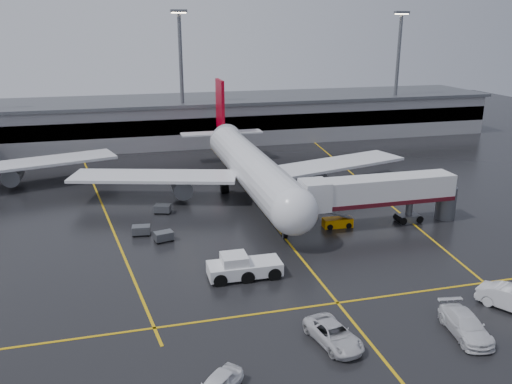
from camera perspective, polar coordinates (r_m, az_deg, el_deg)
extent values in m
plane|color=black|center=(65.38, 1.25, -2.69)|extent=(220.00, 220.00, 0.00)
cube|color=gold|center=(65.38, 1.25, -2.68)|extent=(0.25, 90.00, 0.02)
cube|color=gold|center=(46.53, 8.84, -11.80)|extent=(60.00, 0.25, 0.02)
cube|color=gold|center=(72.64, -16.36, -1.31)|extent=(9.99, 69.35, 0.02)
cube|color=gold|center=(80.53, 11.69, 0.89)|extent=(7.57, 69.64, 0.02)
cube|color=gray|center=(109.87, -5.65, 7.75)|extent=(120.00, 18.00, 8.00)
cube|color=black|center=(101.23, -4.85, 7.22)|extent=(120.00, 0.40, 3.00)
cube|color=#595B60|center=(109.22, -5.72, 9.98)|extent=(122.00, 19.00, 0.60)
cylinder|color=#595B60|center=(102.14, -8.07, 11.74)|extent=(0.70, 0.70, 25.00)
cube|color=#595B60|center=(101.66, -8.39, 18.87)|extent=(3.00, 1.20, 0.50)
cube|color=#FFE5B2|center=(101.65, -8.38, 18.70)|extent=(2.60, 0.90, 0.20)
cylinder|color=#595B60|center=(116.31, 15.03, 12.02)|extent=(0.70, 0.70, 25.00)
cube|color=#595B60|center=(115.89, 15.55, 18.27)|extent=(3.00, 1.20, 0.50)
cube|color=#FFE5B2|center=(115.88, 15.53, 18.12)|extent=(2.60, 0.90, 0.20)
cylinder|color=silver|center=(71.47, -0.48, 2.63)|extent=(5.20, 36.00, 5.20)
sphere|color=silver|center=(54.98, 4.13, -2.09)|extent=(5.20, 5.20, 5.20)
cone|color=silver|center=(91.32, -3.73, 6.29)|extent=(4.94, 8.00, 4.94)
cube|color=#980013|center=(91.45, -3.92, 9.42)|extent=(0.50, 5.50, 8.50)
cube|color=silver|center=(91.28, -3.74, 6.42)|extent=(14.00, 3.00, 0.25)
cube|color=silver|center=(71.70, -11.00, 1.68)|extent=(22.80, 11.83, 0.40)
cube|color=silver|center=(77.58, 8.52, 3.03)|extent=(22.80, 11.83, 0.40)
cylinder|color=#595B60|center=(71.41, -8.08, 0.60)|extent=(2.60, 4.50, 2.60)
cylinder|color=#595B60|center=(75.77, 6.32, 1.67)|extent=(2.60, 4.50, 2.60)
cylinder|color=#595B60|center=(58.77, 3.13, -4.07)|extent=(0.56, 0.56, 2.00)
cylinder|color=#595B60|center=(74.50, -3.43, 0.66)|extent=(0.56, 0.56, 2.00)
cylinder|color=#595B60|center=(75.94, 1.31, 1.02)|extent=(0.56, 0.56, 2.00)
cylinder|color=black|center=(58.98, 3.12, -4.57)|extent=(0.40, 1.10, 1.10)
cylinder|color=black|center=(74.63, -3.42, 0.34)|extent=(1.00, 1.40, 1.40)
cylinder|color=black|center=(76.07, 1.31, 0.70)|extent=(1.00, 1.40, 1.40)
cube|color=silver|center=(84.08, -22.55, 3.00)|extent=(22.80, 11.83, 0.40)
cylinder|color=#595B60|center=(84.04, -24.87, 1.71)|extent=(2.60, 4.50, 2.60)
cube|color=silver|center=(63.03, 13.35, 0.26)|extent=(18.00, 3.20, 3.00)
cube|color=#460C15|center=(63.42, 13.27, -0.86)|extent=(18.00, 3.30, 0.50)
cube|color=silver|center=(59.72, 6.37, -0.33)|extent=(3.00, 3.40, 3.30)
cylinder|color=#595B60|center=(65.84, 16.26, -1.89)|extent=(0.80, 0.80, 3.00)
cube|color=#595B60|center=(66.18, 16.18, -2.75)|extent=(2.60, 1.60, 0.90)
cylinder|color=#595B60|center=(68.32, 19.91, -1.10)|extent=(2.40, 2.40, 4.00)
cylinder|color=black|center=(65.64, 15.36, -2.85)|extent=(0.90, 1.80, 0.90)
cylinder|color=black|center=(66.74, 17.00, -2.65)|extent=(0.90, 1.80, 0.90)
cube|color=silver|center=(49.96, -1.25, -8.27)|extent=(6.93, 2.82, 1.18)
cube|color=silver|center=(49.35, -2.38, -7.36)|extent=(2.39, 2.39, 0.99)
cube|color=black|center=(49.35, -2.38, -7.36)|extent=(2.15, 2.15, 0.89)
cylinder|color=black|center=(49.67, -4.17, -8.93)|extent=(1.31, 2.97, 1.28)
cylinder|color=black|center=(50.12, -1.25, -8.63)|extent=(1.31, 2.97, 1.28)
cylinder|color=black|center=(50.69, 1.61, -8.31)|extent=(1.31, 2.97, 1.28)
cube|color=orange|center=(62.77, 8.83, -3.28)|extent=(3.55, 1.65, 1.06)
cube|color=#595B60|center=(62.42, 8.88, -2.41)|extent=(3.39, 1.07, 1.21)
cylinder|color=black|center=(62.48, 7.82, -3.57)|extent=(0.77, 1.68, 0.67)
cylinder|color=black|center=(63.24, 9.81, -3.40)|extent=(0.77, 1.68, 0.67)
imported|color=silver|center=(40.92, 8.42, -15.03)|extent=(3.52, 5.84, 1.52)
imported|color=silver|center=(44.46, 21.78, -13.23)|extent=(3.18, 6.10, 1.69)
cube|color=#595B60|center=(58.77, -9.98, -4.70)|extent=(2.25, 1.74, 0.90)
cylinder|color=black|center=(58.28, -10.54, -5.42)|extent=(0.40, 0.20, 0.40)
cylinder|color=black|center=(58.74, -9.06, -5.15)|extent=(0.40, 0.20, 0.40)
cylinder|color=black|center=(59.17, -10.85, -5.08)|extent=(0.40, 0.20, 0.40)
cylinder|color=black|center=(59.61, -9.39, -4.82)|extent=(0.40, 0.20, 0.40)
cube|color=#595B60|center=(60.94, -12.35, -4.02)|extent=(2.13, 1.51, 0.90)
cylinder|color=black|center=(60.71, -13.11, -4.63)|extent=(0.40, 0.20, 0.40)
cylinder|color=black|center=(60.59, -11.59, -4.58)|extent=(0.40, 0.20, 0.40)
cylinder|color=black|center=(61.64, -13.04, -4.28)|extent=(0.40, 0.20, 0.40)
cylinder|color=black|center=(61.51, -11.55, -4.23)|extent=(0.40, 0.20, 0.40)
cube|color=#595B60|center=(67.38, -10.11, -1.76)|extent=(2.31, 1.87, 0.90)
cylinder|color=black|center=(67.28, -10.85, -2.26)|extent=(0.40, 0.20, 0.40)
cylinder|color=black|center=(66.89, -9.52, -2.30)|extent=(0.40, 0.20, 0.40)
cylinder|color=black|center=(68.19, -10.64, -1.97)|extent=(0.40, 0.20, 0.40)
cylinder|color=black|center=(67.81, -9.33, -2.01)|extent=(0.40, 0.20, 0.40)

